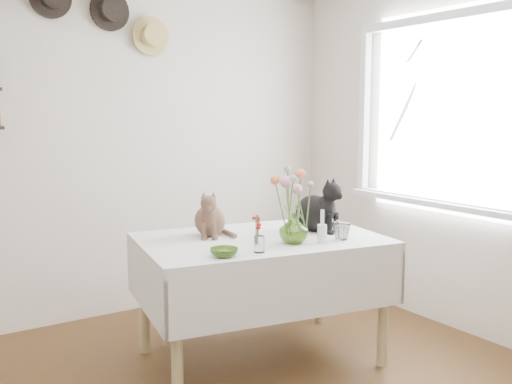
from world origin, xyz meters
TOP-DOWN VIEW (x-y plane):
  - room at (0.00, 0.00)m, footprint 4.08×4.58m
  - window at (1.97, 0.80)m, footprint 0.12×1.52m
  - dining_table at (0.59, 0.97)m, footprint 1.55×1.14m
  - tabby_cat at (0.36, 1.18)m, footprint 0.29×0.31m
  - black_cat at (0.98, 0.95)m, footprint 0.31×0.35m
  - flower_vase at (0.66, 0.75)m, footprint 0.20×0.20m
  - green_bowl at (0.18, 0.70)m, footprint 0.15×0.15m
  - drinking_glass at (0.95, 0.66)m, footprint 0.13×0.13m
  - candlestick at (0.80, 0.66)m, footprint 0.05×0.05m
  - berry_jar at (0.38, 0.68)m, footprint 0.06×0.06m
  - porcelain_figurine at (1.05, 0.80)m, footprint 0.05×0.05m
  - flower_bouquet at (0.66, 0.75)m, footprint 0.17×0.13m
  - wall_hats at (0.12, 2.19)m, footprint 0.98×0.09m

SIDE VIEW (x-z plane):
  - dining_table at x=0.59m, z-range 0.19..0.95m
  - green_bowl at x=0.18m, z-range 0.76..0.80m
  - porcelain_figurine at x=1.05m, z-range 0.75..0.84m
  - drinking_glass at x=0.95m, z-range 0.76..0.86m
  - candlestick at x=0.80m, z-range 0.73..0.92m
  - flower_vase at x=0.66m, z-range 0.76..0.93m
  - berry_jar at x=0.38m, z-range 0.75..0.97m
  - tabby_cat at x=0.36m, z-range 0.76..1.04m
  - black_cat at x=0.98m, z-range 0.76..1.10m
  - flower_bouquet at x=0.66m, z-range 0.90..1.29m
  - room at x=0.00m, z-range -0.04..2.54m
  - window at x=1.97m, z-range 0.74..2.06m
  - wall_hats at x=0.12m, z-range 1.93..2.41m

